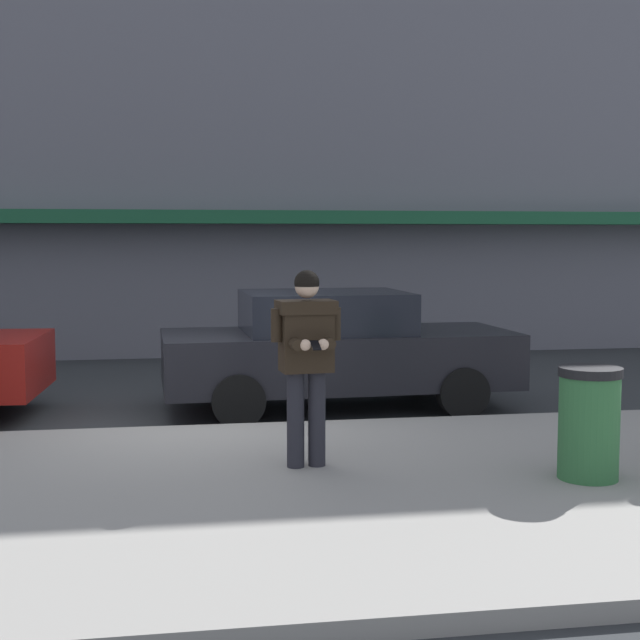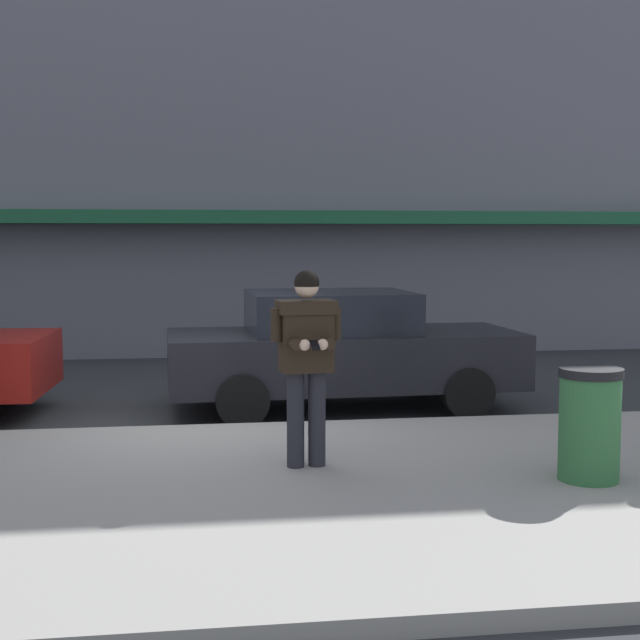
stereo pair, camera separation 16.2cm
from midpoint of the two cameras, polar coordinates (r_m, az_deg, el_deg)
The scene contains 7 objects.
ground_plane at distance 10.38m, azimuth -8.43°, elevation -7.18°, with size 80.00×80.00×0.00m, color #2B2D30.
sidewalk at distance 7.69m, azimuth -0.45°, elevation -11.05°, with size 32.00×5.30×0.14m, color gray.
curb_paint_line at distance 10.49m, azimuth -2.93°, elevation -6.98°, with size 28.00×0.12×0.01m, color silver.
storefront_facade at distance 19.11m, azimuth -6.01°, elevation 17.68°, with size 28.00×4.70×12.70m.
parked_sedan_mid at distance 11.54m, azimuth 0.58°, elevation -1.88°, with size 4.56×2.05×1.54m.
man_texting_on_phone at distance 8.07m, azimuth -1.45°, elevation -1.70°, with size 0.65×0.61×1.81m.
trash_bin at distance 8.09m, azimuth 16.29°, elevation -6.33°, with size 0.55×0.55×0.98m.
Camera 1 is at (-0.22, -10.13, 2.24)m, focal length 50.00 mm.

